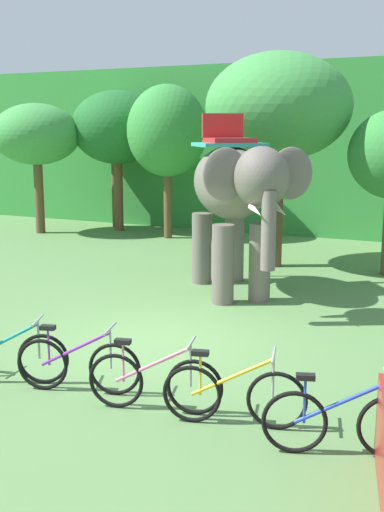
{
  "coord_description": "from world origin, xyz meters",
  "views": [
    {
      "loc": [
        4.77,
        -8.64,
        3.42
      ],
      "look_at": [
        0.24,
        1.0,
        1.3
      ],
      "focal_mm": 44.38,
      "sensor_mm": 36.0,
      "label": 1
    }
  ],
  "objects_px": {
    "bike_blue": "(342,422)",
    "tree_right": "(117,128)",
    "tree_far_left": "(278,108)",
    "bike_teal": "(7,356)",
    "elephant": "(234,191)",
    "tree_left": "(36,135)",
    "bike_yellow": "(233,395)",
    "tree_center_left": "(114,128)",
    "tree_center_right": "(167,131)",
    "bike_pink": "(154,382)",
    "bike_purple": "(78,365)"
  },
  "relations": [
    {
      "from": "bike_yellow",
      "to": "tree_left",
      "type": "bearing_deg",
      "value": 136.64
    },
    {
      "from": "tree_center_left",
      "to": "elephant",
      "type": "xyz_separation_m",
      "value": [
        7.44,
        -7.32,
        -1.31
      ]
    },
    {
      "from": "tree_far_left",
      "to": "bike_pink",
      "type": "height_order",
      "value": "tree_far_left"
    },
    {
      "from": "tree_center_left",
      "to": "bike_purple",
      "type": "bearing_deg",
      "value": -60.03
    },
    {
      "from": "tree_center_right",
      "to": "bike_pink",
      "type": "distance_m",
      "value": 13.24
    },
    {
      "from": "tree_far_left",
      "to": "elephant",
      "type": "bearing_deg",
      "value": -87.91
    },
    {
      "from": "tree_center_right",
      "to": "bike_pink",
      "type": "height_order",
      "value": "tree_center_right"
    },
    {
      "from": "tree_right",
      "to": "bike_teal",
      "type": "relative_size",
      "value": 2.99
    },
    {
      "from": "tree_left",
      "to": "tree_center_right",
      "type": "bearing_deg",
      "value": 11.8
    },
    {
      "from": "tree_center_right",
      "to": "bike_teal",
      "type": "relative_size",
      "value": 3.04
    },
    {
      "from": "bike_teal",
      "to": "tree_right",
      "type": "bearing_deg",
      "value": 115.19
    },
    {
      "from": "bike_pink",
      "to": "bike_yellow",
      "type": "distance_m",
      "value": 1.03
    },
    {
      "from": "tree_center_left",
      "to": "elephant",
      "type": "height_order",
      "value": "tree_center_left"
    },
    {
      "from": "bike_teal",
      "to": "bike_pink",
      "type": "bearing_deg",
      "value": 2.07
    },
    {
      "from": "elephant",
      "to": "tree_left",
      "type": "bearing_deg",
      "value": 151.11
    },
    {
      "from": "tree_center_left",
      "to": "tree_left",
      "type": "bearing_deg",
      "value": -123.02
    },
    {
      "from": "tree_left",
      "to": "elephant",
      "type": "height_order",
      "value": "tree_left"
    },
    {
      "from": "elephant",
      "to": "tree_center_left",
      "type": "bearing_deg",
      "value": 135.49
    },
    {
      "from": "elephant",
      "to": "bike_pink",
      "type": "bearing_deg",
      "value": -78.13
    },
    {
      "from": "tree_center_left",
      "to": "tree_far_left",
      "type": "bearing_deg",
      "value": -29.42
    },
    {
      "from": "bike_yellow",
      "to": "tree_center_left",
      "type": "bearing_deg",
      "value": 126.75
    },
    {
      "from": "bike_blue",
      "to": "tree_center_left",
      "type": "bearing_deg",
      "value": 129.91
    },
    {
      "from": "tree_center_right",
      "to": "bike_blue",
      "type": "relative_size",
      "value": 2.96
    },
    {
      "from": "tree_right",
      "to": "elephant",
      "type": "height_order",
      "value": "tree_right"
    },
    {
      "from": "tree_right",
      "to": "elephant",
      "type": "distance_m",
      "value": 9.62
    },
    {
      "from": "tree_left",
      "to": "bike_teal",
      "type": "xyz_separation_m",
      "value": [
        7.91,
        -10.7,
        -2.89
      ]
    },
    {
      "from": "bike_blue",
      "to": "bike_pink",
      "type": "bearing_deg",
      "value": 176.98
    },
    {
      "from": "elephant",
      "to": "bike_pink",
      "type": "height_order",
      "value": "elephant"
    },
    {
      "from": "bike_blue",
      "to": "tree_right",
      "type": "bearing_deg",
      "value": 129.99
    },
    {
      "from": "tree_right",
      "to": "tree_far_left",
      "type": "height_order",
      "value": "tree_far_left"
    },
    {
      "from": "tree_far_left",
      "to": "bike_teal",
      "type": "relative_size",
      "value": 3.33
    },
    {
      "from": "tree_far_left",
      "to": "bike_blue",
      "type": "height_order",
      "value": "tree_far_left"
    },
    {
      "from": "tree_far_left",
      "to": "bike_yellow",
      "type": "distance_m",
      "value": 9.78
    },
    {
      "from": "bike_yellow",
      "to": "bike_pink",
      "type": "bearing_deg",
      "value": -177.6
    },
    {
      "from": "tree_left",
      "to": "tree_far_left",
      "type": "bearing_deg",
      "value": -11.29
    },
    {
      "from": "tree_center_right",
      "to": "bike_yellow",
      "type": "xyz_separation_m",
      "value": [
        6.8,
        -11.49,
        -3.01
      ]
    },
    {
      "from": "tree_center_left",
      "to": "tree_far_left",
      "type": "xyz_separation_m",
      "value": [
        7.33,
        -4.13,
        0.45
      ]
    },
    {
      "from": "bike_pink",
      "to": "bike_teal",
      "type": "bearing_deg",
      "value": -177.93
    },
    {
      "from": "tree_left",
      "to": "elephant",
      "type": "bearing_deg",
      "value": -28.89
    },
    {
      "from": "tree_left",
      "to": "bike_purple",
      "type": "relative_size",
      "value": 2.59
    },
    {
      "from": "tree_left",
      "to": "bike_purple",
      "type": "height_order",
      "value": "tree_left"
    },
    {
      "from": "tree_right",
      "to": "bike_yellow",
      "type": "xyz_separation_m",
      "value": [
        9.09,
        -12.22,
        -3.12
      ]
    },
    {
      "from": "bike_yellow",
      "to": "bike_blue",
      "type": "bearing_deg",
      "value": -7.27
    },
    {
      "from": "tree_left",
      "to": "tree_center_left",
      "type": "bearing_deg",
      "value": 56.98
    },
    {
      "from": "tree_far_left",
      "to": "bike_purple",
      "type": "relative_size",
      "value": 3.19
    },
    {
      "from": "tree_center_right",
      "to": "elephant",
      "type": "bearing_deg",
      "value": -52.03
    },
    {
      "from": "tree_left",
      "to": "bike_purple",
      "type": "xyz_separation_m",
      "value": [
        8.98,
        -10.54,
        -2.89
      ]
    },
    {
      "from": "tree_left",
      "to": "bike_blue",
      "type": "height_order",
      "value": "tree_left"
    },
    {
      "from": "tree_left",
      "to": "tree_center_right",
      "type": "relative_size",
      "value": 0.89
    },
    {
      "from": "tree_far_left",
      "to": "bike_pink",
      "type": "bearing_deg",
      "value": -81.6
    }
  ]
}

